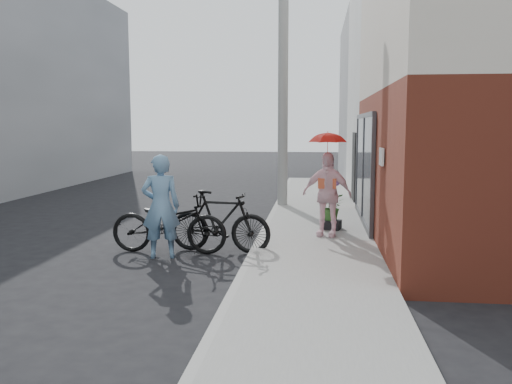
% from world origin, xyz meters
% --- Properties ---
extents(ground, '(80.00, 80.00, 0.00)m').
position_xyz_m(ground, '(0.00, 0.00, 0.00)').
color(ground, black).
rests_on(ground, ground).
extents(sidewalk, '(2.20, 24.00, 0.12)m').
position_xyz_m(sidewalk, '(2.10, 2.00, 0.06)').
color(sidewalk, gray).
rests_on(sidewalk, ground).
extents(curb, '(0.12, 24.00, 0.12)m').
position_xyz_m(curb, '(0.94, 2.00, 0.06)').
color(curb, '#9E9E99').
rests_on(curb, ground).
extents(plaster_building, '(8.00, 6.00, 7.00)m').
position_xyz_m(plaster_building, '(7.20, 9.00, 3.50)').
color(plaster_building, silver).
rests_on(plaster_building, ground).
extents(east_building_far, '(8.00, 8.00, 7.00)m').
position_xyz_m(east_building_far, '(7.20, 16.00, 3.50)').
color(east_building_far, gray).
rests_on(east_building_far, ground).
extents(utility_pole, '(0.28, 0.28, 7.00)m').
position_xyz_m(utility_pole, '(1.10, 6.00, 3.50)').
color(utility_pole, '#9E9E99').
rests_on(utility_pole, ground).
extents(officer, '(0.76, 0.59, 1.85)m').
position_xyz_m(officer, '(-0.68, -0.00, 0.93)').
color(officer, '#658FB4').
rests_on(officer, ground).
extents(bike_left, '(2.18, 0.80, 1.14)m').
position_xyz_m(bike_left, '(-0.64, 0.36, 0.57)').
color(bike_left, black).
rests_on(bike_left, ground).
extents(bike_right, '(1.98, 0.77, 1.16)m').
position_xyz_m(bike_right, '(0.29, 0.52, 0.58)').
color(bike_right, black).
rests_on(bike_right, ground).
extents(kimono_woman, '(1.07, 0.66, 1.70)m').
position_xyz_m(kimono_woman, '(2.27, 1.69, 0.97)').
color(kimono_woman, white).
rests_on(kimono_woman, sidewalk).
extents(parasol, '(0.76, 0.76, 0.67)m').
position_xyz_m(parasol, '(2.27, 1.69, 2.16)').
color(parasol, red).
rests_on(parasol, kimono_woman).
extents(planter, '(0.45, 0.45, 0.19)m').
position_xyz_m(planter, '(2.40, 2.42, 0.22)').
color(planter, black).
rests_on(planter, sidewalk).
extents(potted_plant, '(0.54, 0.47, 0.60)m').
position_xyz_m(potted_plant, '(2.40, 2.42, 0.61)').
color(potted_plant, '#356829').
rests_on(potted_plant, planter).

